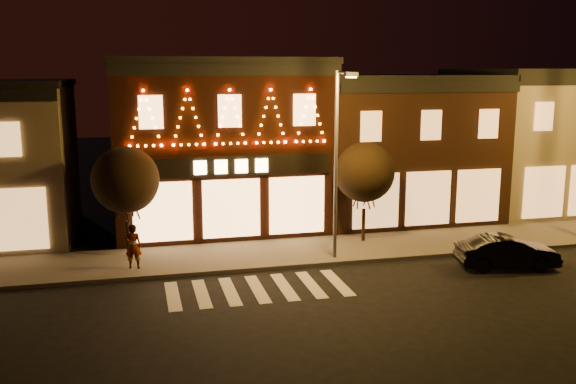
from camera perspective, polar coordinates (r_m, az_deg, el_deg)
name	(u,v)px	position (r m, az deg, el deg)	size (l,w,h in m)	color
ground	(283,333)	(19.29, -0.42, -12.65)	(120.00, 120.00, 0.00)	black
sidewalk_far	(286,253)	(27.03, -0.22, -5.50)	(44.00, 4.00, 0.15)	#47423D
building_pulp	(218,143)	(31.64, -6.32, 4.41)	(10.20, 8.34, 8.30)	black
building_right_a	(396,146)	(34.25, 9.69, 4.14)	(9.20, 8.28, 7.50)	#391F13
building_right_b	(543,139)	(38.70, 22.06, 4.48)	(9.20, 8.28, 7.80)	#746752
streetlamp_mid	(338,151)	(25.10, 4.54, 3.74)	(0.48, 1.73, 7.57)	#59595E
tree_left	(125,180)	(26.42, -14.47, 1.05)	(2.73, 2.73, 4.56)	black
tree_right	(365,172)	(28.20, 6.93, 1.79)	(2.67, 2.67, 4.47)	black
dark_sedan	(507,252)	(26.54, 19.18, -5.14)	(1.38, 3.94, 1.30)	black
pedestrian	(133,246)	(25.20, -13.80, -4.78)	(0.64, 0.42, 1.76)	gray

